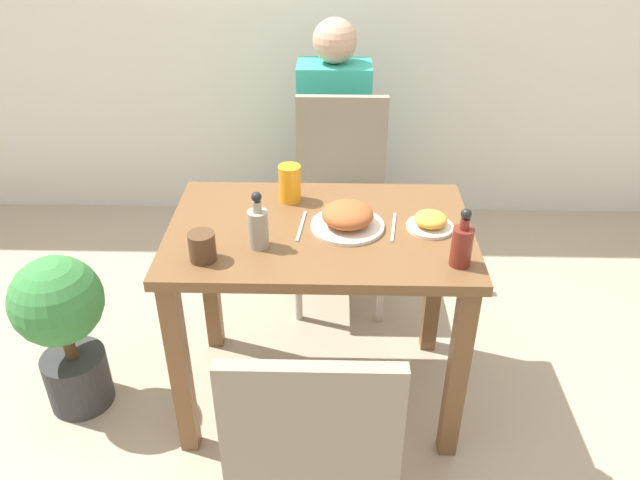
{
  "coord_description": "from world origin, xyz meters",
  "views": [
    {
      "loc": [
        0.04,
        -1.75,
        1.78
      ],
      "look_at": [
        0.0,
        0.0,
        0.69
      ],
      "focal_mm": 35.0,
      "sensor_mm": 36.0,
      "label": 1
    }
  ],
  "objects_px": {
    "sauce_bottle": "(258,226)",
    "potted_plant_left": "(63,323)",
    "drink_cup": "(202,247)",
    "chair_far": "(341,190)",
    "juice_glass": "(290,183)",
    "chair_near": "(312,451)",
    "food_plate": "(348,218)",
    "condiment_bottle": "(462,244)",
    "person_figure": "(333,143)",
    "side_plate": "(430,221)"
  },
  "relations": [
    {
      "from": "chair_far",
      "to": "potted_plant_left",
      "type": "distance_m",
      "value": 1.25
    },
    {
      "from": "drink_cup",
      "to": "sauce_bottle",
      "type": "bearing_deg",
      "value": 26.48
    },
    {
      "from": "condiment_bottle",
      "to": "drink_cup",
      "type": "bearing_deg",
      "value": 179.37
    },
    {
      "from": "food_plate",
      "to": "juice_glass",
      "type": "xyz_separation_m",
      "value": [
        -0.2,
        0.19,
        0.03
      ]
    },
    {
      "from": "chair_near",
      "to": "person_figure",
      "type": "height_order",
      "value": "person_figure"
    },
    {
      "from": "condiment_bottle",
      "to": "potted_plant_left",
      "type": "xyz_separation_m",
      "value": [
        -1.32,
        0.14,
        -0.43
      ]
    },
    {
      "from": "food_plate",
      "to": "sauce_bottle",
      "type": "relative_size",
      "value": 1.29
    },
    {
      "from": "side_plate",
      "to": "drink_cup",
      "type": "bearing_deg",
      "value": -163.95
    },
    {
      "from": "side_plate",
      "to": "person_figure",
      "type": "bearing_deg",
      "value": 106.62
    },
    {
      "from": "drink_cup",
      "to": "food_plate",
      "type": "bearing_deg",
      "value": 24.13
    },
    {
      "from": "chair_near",
      "to": "potted_plant_left",
      "type": "height_order",
      "value": "chair_near"
    },
    {
      "from": "side_plate",
      "to": "sauce_bottle",
      "type": "relative_size",
      "value": 0.82
    },
    {
      "from": "person_figure",
      "to": "side_plate",
      "type": "bearing_deg",
      "value": -73.38
    },
    {
      "from": "food_plate",
      "to": "side_plate",
      "type": "distance_m",
      "value": 0.27
    },
    {
      "from": "juice_glass",
      "to": "drink_cup",
      "type": "bearing_deg",
      "value": -121.68
    },
    {
      "from": "chair_far",
      "to": "person_figure",
      "type": "height_order",
      "value": "person_figure"
    },
    {
      "from": "condiment_bottle",
      "to": "person_figure",
      "type": "height_order",
      "value": "person_figure"
    },
    {
      "from": "juice_glass",
      "to": "chair_near",
      "type": "bearing_deg",
      "value": -83.18
    },
    {
      "from": "side_plate",
      "to": "drink_cup",
      "type": "distance_m",
      "value": 0.73
    },
    {
      "from": "drink_cup",
      "to": "condiment_bottle",
      "type": "xyz_separation_m",
      "value": [
        0.76,
        -0.01,
        0.03
      ]
    },
    {
      "from": "juice_glass",
      "to": "person_figure",
      "type": "relative_size",
      "value": 0.11
    },
    {
      "from": "juice_glass",
      "to": "potted_plant_left",
      "type": "relative_size",
      "value": 0.21
    },
    {
      "from": "condiment_bottle",
      "to": "chair_far",
      "type": "bearing_deg",
      "value": 110.76
    },
    {
      "from": "food_plate",
      "to": "chair_near",
      "type": "bearing_deg",
      "value": -97.31
    },
    {
      "from": "chair_near",
      "to": "chair_far",
      "type": "height_order",
      "value": "same"
    },
    {
      "from": "chair_near",
      "to": "food_plate",
      "type": "bearing_deg",
      "value": -97.31
    },
    {
      "from": "sauce_bottle",
      "to": "potted_plant_left",
      "type": "distance_m",
      "value": 0.84
    },
    {
      "from": "sauce_bottle",
      "to": "person_figure",
      "type": "distance_m",
      "value": 1.23
    },
    {
      "from": "food_plate",
      "to": "condiment_bottle",
      "type": "xyz_separation_m",
      "value": [
        0.33,
        -0.2,
        0.03
      ]
    },
    {
      "from": "chair_far",
      "to": "side_plate",
      "type": "distance_m",
      "value": 0.79
    },
    {
      "from": "chair_far",
      "to": "sauce_bottle",
      "type": "xyz_separation_m",
      "value": [
        -0.26,
        -0.82,
        0.3
      ]
    },
    {
      "from": "food_plate",
      "to": "person_figure",
      "type": "bearing_deg",
      "value": 92.63
    },
    {
      "from": "drink_cup",
      "to": "sauce_bottle",
      "type": "xyz_separation_m",
      "value": [
        0.16,
        0.08,
        0.03
      ]
    },
    {
      "from": "chair_near",
      "to": "drink_cup",
      "type": "bearing_deg",
      "value": -56.25
    },
    {
      "from": "chair_near",
      "to": "condiment_bottle",
      "type": "distance_m",
      "value": 0.72
    },
    {
      "from": "chair_near",
      "to": "side_plate",
      "type": "xyz_separation_m",
      "value": [
        0.36,
        0.72,
        0.25
      ]
    },
    {
      "from": "chair_far",
      "to": "drink_cup",
      "type": "distance_m",
      "value": 1.03
    },
    {
      "from": "side_plate",
      "to": "juice_glass",
      "type": "relative_size",
      "value": 1.17
    },
    {
      "from": "food_plate",
      "to": "condiment_bottle",
      "type": "bearing_deg",
      "value": -31.65
    },
    {
      "from": "person_figure",
      "to": "chair_near",
      "type": "bearing_deg",
      "value": -91.35
    },
    {
      "from": "chair_near",
      "to": "chair_far",
      "type": "xyz_separation_m",
      "value": [
        0.08,
        1.41,
        0.0
      ]
    },
    {
      "from": "drink_cup",
      "to": "juice_glass",
      "type": "relative_size",
      "value": 0.69
    },
    {
      "from": "juice_glass",
      "to": "potted_plant_left",
      "type": "distance_m",
      "value": 0.94
    },
    {
      "from": "chair_far",
      "to": "food_plate",
      "type": "relative_size",
      "value": 3.75
    },
    {
      "from": "chair_near",
      "to": "food_plate",
      "type": "relative_size",
      "value": 3.75
    },
    {
      "from": "chair_near",
      "to": "chair_far",
      "type": "relative_size",
      "value": 1.0
    },
    {
      "from": "drink_cup",
      "to": "sauce_bottle",
      "type": "distance_m",
      "value": 0.18
    },
    {
      "from": "drink_cup",
      "to": "chair_far",
      "type": "bearing_deg",
      "value": 64.91
    },
    {
      "from": "person_figure",
      "to": "chair_far",
      "type": "bearing_deg",
      "value": -84.54
    },
    {
      "from": "drink_cup",
      "to": "person_figure",
      "type": "bearing_deg",
      "value": 73.05
    }
  ]
}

